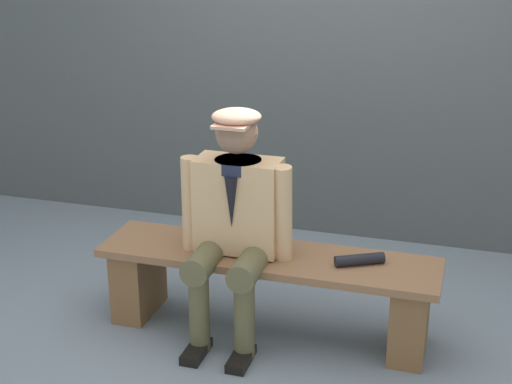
# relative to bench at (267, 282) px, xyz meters

# --- Properties ---
(ground_plane) EXTENTS (30.00, 30.00, 0.00)m
(ground_plane) POSITION_rel_bench_xyz_m (0.00, 0.00, -0.30)
(ground_plane) COLOR slate
(bench) EXTENTS (1.86, 0.45, 0.47)m
(bench) POSITION_rel_bench_xyz_m (0.00, 0.00, 0.00)
(bench) COLOR brown
(bench) RESTS_ON ground
(seated_man) EXTENTS (0.62, 0.60, 1.27)m
(seated_man) POSITION_rel_bench_xyz_m (0.16, 0.07, 0.40)
(seated_man) COLOR tan
(seated_man) RESTS_ON ground
(rolled_magazine) EXTENTS (0.26, 0.18, 0.06)m
(rolled_magazine) POSITION_rel_bench_xyz_m (-0.50, -0.01, 0.20)
(rolled_magazine) COLOR black
(rolled_magazine) RESTS_ON bench
(stadium_wall) EXTENTS (12.00, 0.24, 2.42)m
(stadium_wall) POSITION_rel_bench_xyz_m (0.00, -1.59, 0.91)
(stadium_wall) COLOR #494E4C
(stadium_wall) RESTS_ON ground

